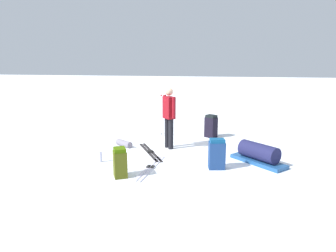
% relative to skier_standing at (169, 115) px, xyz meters
% --- Properties ---
extents(ground_plane, '(80.00, 80.00, 0.00)m').
position_rel_skier_standing_xyz_m(ground_plane, '(-0.03, 0.30, -0.95)').
color(ground_plane, white).
extents(skier_standing, '(0.41, 0.45, 1.70)m').
position_rel_skier_standing_xyz_m(skier_standing, '(0.00, 0.00, 0.00)').
color(skier_standing, black).
rests_on(skier_standing, ground_plane).
extents(ski_pair_near, '(0.33, 1.73, 0.05)m').
position_rel_skier_standing_xyz_m(ski_pair_near, '(0.12, 1.67, -0.94)').
color(ski_pair_near, silver).
rests_on(ski_pair_near, ground_plane).
extents(ski_pair_far, '(1.01, 1.59, 0.05)m').
position_rel_skier_standing_xyz_m(ski_pair_far, '(0.42, 0.52, -0.94)').
color(ski_pair_far, black).
rests_on(ski_pair_far, ground_plane).
extents(backpack_large_dark, '(0.43, 0.41, 0.72)m').
position_rel_skier_standing_xyz_m(backpack_large_dark, '(-1.09, -1.47, -0.60)').
color(backpack_large_dark, black).
rests_on(backpack_large_dark, ground_plane).
extents(backpack_bright, '(0.39, 0.41, 0.63)m').
position_rel_skier_standing_xyz_m(backpack_bright, '(0.61, 2.30, -0.65)').
color(backpack_bright, '#474D11').
rests_on(backpack_bright, ground_plane).
extents(backpack_small_spare, '(0.40, 0.32, 0.70)m').
position_rel_skier_standing_xyz_m(backpack_small_spare, '(-1.37, 1.42, -0.61)').
color(backpack_small_spare, navy).
rests_on(backpack_small_spare, ground_plane).
extents(ski_poles_planted_near, '(0.20, 0.11, 1.35)m').
position_rel_skier_standing_xyz_m(ski_poles_planted_near, '(0.45, -1.39, -0.21)').
color(ski_poles_planted_near, '#B0C0BE').
rests_on(ski_poles_planted_near, ground_plane).
extents(gear_sled, '(1.31, 1.28, 0.49)m').
position_rel_skier_standing_xyz_m(gear_sled, '(-2.34, 0.85, -0.73)').
color(gear_sled, navy).
rests_on(gear_sled, ground_plane).
extents(sleeping_mat_rolled, '(0.56, 0.45, 0.18)m').
position_rel_skier_standing_xyz_m(sleeping_mat_rolled, '(1.30, 0.09, -0.86)').
color(sleeping_mat_rolled, slate).
rests_on(sleeping_mat_rolled, ground_plane).
extents(thermos_bottle, '(0.07, 0.07, 0.26)m').
position_rel_skier_standing_xyz_m(thermos_bottle, '(1.40, 1.49, -0.82)').
color(thermos_bottle, '#ADAEC9').
rests_on(thermos_bottle, ground_plane).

